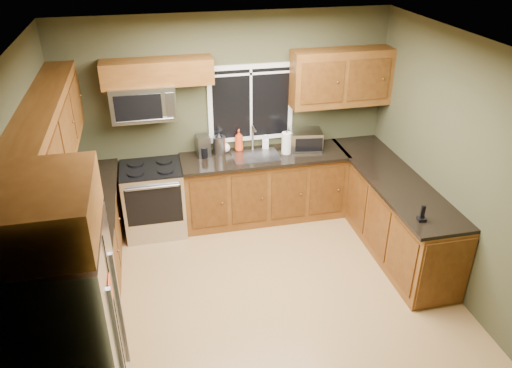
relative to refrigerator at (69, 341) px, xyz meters
name	(u,v)px	position (x,y,z in m)	size (l,w,h in m)	color
floor	(258,289)	(1.74, 1.30, -0.90)	(4.20, 4.20, 0.00)	olive
ceiling	(259,45)	(1.74, 1.30, 1.80)	(4.20, 4.20, 0.00)	white
back_wall	(228,119)	(1.74, 3.10, 0.45)	(4.20, 4.20, 0.00)	#3A3B24
front_wall	(317,305)	(1.74, -0.50, 0.45)	(4.20, 4.20, 0.00)	#3A3B24
left_wall	(34,207)	(-0.36, 1.30, 0.45)	(3.60, 3.60, 0.00)	#3A3B24
right_wall	(450,163)	(3.84, 1.30, 0.45)	(3.60, 3.60, 0.00)	#3A3B24
window	(251,103)	(2.04, 3.08, 0.65)	(1.12, 0.03, 1.02)	white
base_cabinets_left	(88,253)	(-0.06, 1.78, -0.45)	(0.60, 2.65, 0.90)	brown
countertop_left	(83,216)	(-0.04, 1.78, 0.02)	(0.65, 2.65, 0.04)	black
base_cabinets_back	(264,187)	(2.15, 2.80, -0.45)	(2.17, 0.60, 0.90)	brown
countertop_back	(265,157)	(2.15, 2.78, 0.02)	(2.17, 0.65, 0.04)	black
base_cabinets_peninsula	(390,212)	(3.54, 1.84, -0.45)	(0.60, 2.52, 0.90)	brown
countertop_peninsula	(393,178)	(3.51, 1.85, 0.02)	(0.65, 2.50, 0.04)	black
upper_cabinets_left	(49,134)	(-0.20, 1.78, 0.96)	(0.33, 2.65, 0.72)	brown
upper_cabinets_back_left	(157,72)	(0.89, 2.94, 1.17)	(1.30, 0.33, 0.30)	brown
upper_cabinets_back_right	(341,77)	(3.19, 2.94, 0.96)	(1.30, 0.33, 0.72)	brown
upper_cabinet_over_fridge	(38,212)	(0.00, 0.00, 1.13)	(0.72, 0.90, 0.38)	brown
refrigerator	(69,341)	(0.00, 0.00, 0.00)	(0.74, 0.90, 1.80)	#B7B7BC
range	(154,199)	(0.69, 2.77, -0.43)	(0.76, 0.69, 0.94)	#B7B7BC
microwave	(143,102)	(0.69, 2.91, 0.83)	(0.76, 0.41, 0.42)	#B7B7BC
sink	(256,155)	(2.04, 2.79, 0.05)	(0.60, 0.42, 0.36)	slate
toaster_oven	(305,140)	(2.72, 2.84, 0.17)	(0.46, 0.38, 0.26)	#B7B7BC
coffee_maker	(203,146)	(1.38, 2.94, 0.17)	(0.19, 0.24, 0.27)	slate
kettle	(219,144)	(1.59, 2.95, 0.17)	(0.19, 0.19, 0.29)	#B7B7BC
paper_towel_roll	(286,143)	(2.44, 2.78, 0.18)	(0.13, 0.13, 0.32)	white
soap_bottle_a	(239,140)	(1.86, 3.00, 0.19)	(0.11, 0.11, 0.29)	red
soap_bottle_b	(266,141)	(2.22, 3.00, 0.13)	(0.08, 0.09, 0.19)	white
soap_bottle_c	(225,146)	(1.67, 3.00, 0.12)	(0.13, 0.13, 0.16)	white
cordless_phone	(422,216)	(3.35, 0.89, 0.09)	(0.09, 0.09, 0.18)	black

